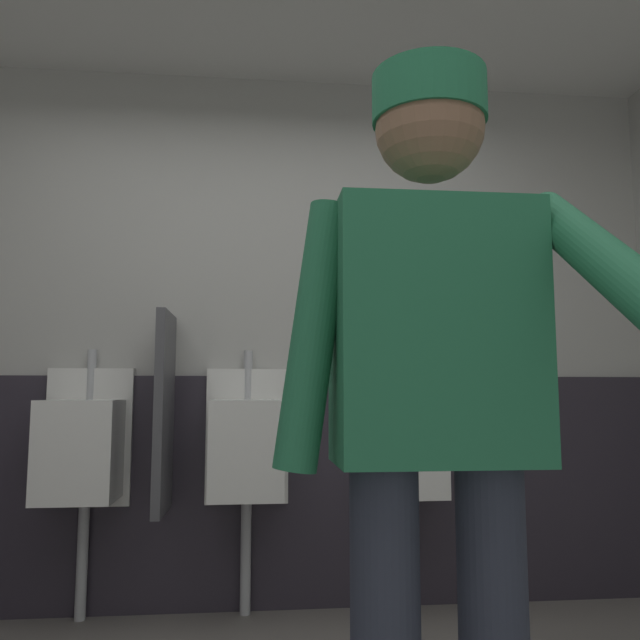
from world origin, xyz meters
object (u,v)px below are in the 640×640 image
object	(u,v)px
person	(436,394)
urinal_right	(404,446)
urinal_left	(82,449)
urinal_middle	(247,448)

from	to	relation	value
person	urinal_right	bearing A→B (deg)	78.87
urinal_left	urinal_middle	size ratio (longest dim) A/B	1.00
urinal_middle	urinal_right	distance (m)	0.75
urinal_middle	urinal_left	bearing A→B (deg)	180.00
urinal_right	person	distance (m)	1.81
urinal_right	person	bearing A→B (deg)	-101.13
person	urinal_middle	bearing A→B (deg)	102.92
urinal_right	person	size ratio (longest dim) A/B	0.72
urinal_left	urinal_middle	distance (m)	0.75
urinal_left	urinal_right	world-z (taller)	same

